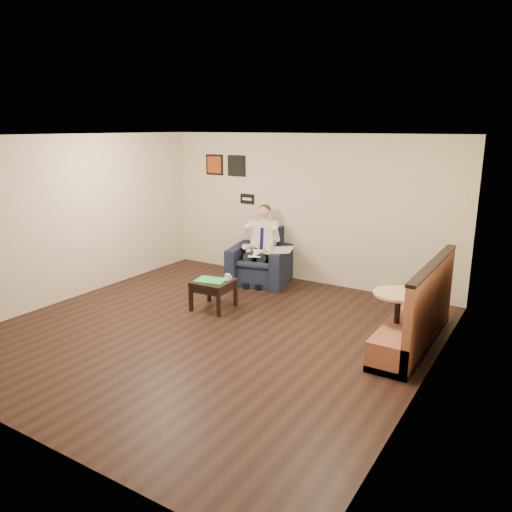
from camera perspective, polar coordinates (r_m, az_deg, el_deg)
The scene contains 19 objects.
ground at distance 7.43m, azimuth -5.03°, elevation -8.60°, with size 6.00×6.00×0.00m, color black.
wall_back at distance 9.52m, azimuth 5.66°, elevation 5.35°, with size 6.00×0.02×2.80m, color #EFE3C4.
wall_front at distance 5.03m, azimuth -26.33°, elevation -4.55°, with size 6.00×0.02×2.80m, color #EFE3C4.
wall_left at distance 9.10m, azimuth -20.62°, elevation 4.05°, with size 0.02×6.00×2.80m, color #EFE3C4.
wall_right at distance 5.76m, azimuth 19.33°, elevation -1.54°, with size 0.02×6.00×2.80m, color #EFE3C4.
ceiling at distance 6.83m, azimuth -5.57°, elevation 13.53°, with size 6.00×6.00×0.02m, color white.
seating_sign at distance 10.12m, azimuth -1.01°, elevation 6.54°, with size 0.32×0.02×0.20m, color black.
art_print_left at distance 10.51m, azimuth -4.76°, elevation 10.35°, with size 0.42×0.03×0.42m, color #B13C15.
art_print_right at distance 10.19m, azimuth -2.23°, elevation 10.26°, with size 0.42×0.03×0.42m, color black.
armchair at distance 9.51m, azimuth 0.48°, elevation -0.04°, with size 1.06×1.06×1.03m, color black.
seated_man at distance 9.34m, azimuth 0.23°, elevation 0.89°, with size 0.67×1.01×1.41m, color silver, non-canonical shape.
lap_papers at distance 9.26m, azimuth 0.01°, elevation 0.30°, with size 0.24×0.34×0.01m, color white.
newspaper at distance 9.24m, azimuth 2.81°, elevation 0.69°, with size 0.45×0.56×0.01m, color silver.
side_table at distance 8.24m, azimuth -4.88°, elevation -4.41°, with size 0.60×0.60×0.49m, color black.
green_folder at distance 8.16m, azimuth -5.19°, elevation -2.76°, with size 0.49×0.35×0.01m, color green.
coffee_mug at distance 8.15m, azimuth -3.28°, elevation -2.40°, with size 0.09×0.09×0.10m, color white.
smartphone at distance 8.27m, azimuth -3.95°, elevation -2.50°, with size 0.15×0.08×0.01m, color black.
banquette at distance 7.14m, azimuth 17.62°, elevation -5.16°, with size 0.55×2.30×1.18m, color brown.
cafe_table at distance 6.91m, azimuth 15.77°, elevation -7.27°, with size 0.66×0.66×0.82m, color tan.
Camera 1 is at (4.13, -5.44, 2.92)m, focal length 35.00 mm.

